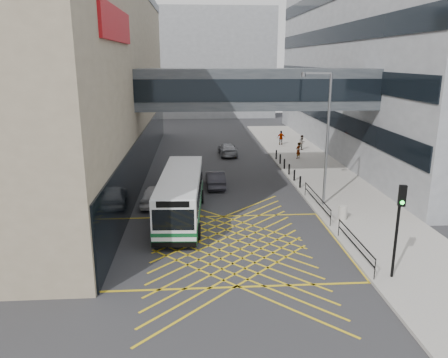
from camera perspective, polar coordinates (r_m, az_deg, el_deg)
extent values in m
plane|color=#333335|center=(23.74, 0.66, -8.63)|extent=(120.00, 120.00, 0.00)
cube|color=black|center=(38.63, -10.09, 3.69)|extent=(0.10, 41.50, 4.00)
cube|color=#AB1016|center=(26.03, -13.89, 19.01)|extent=(0.18, 9.00, 1.80)
cube|color=gray|center=(52.38, 26.42, 14.19)|extent=(24.00, 44.00, 20.00)
cube|color=black|center=(47.97, 12.88, 8.20)|extent=(0.10, 43.50, 1.60)
cube|color=black|center=(47.66, 13.17, 12.97)|extent=(0.10, 43.50, 1.60)
cube|color=black|center=(47.69, 13.48, 17.77)|extent=(0.10, 43.50, 1.60)
cube|color=gray|center=(81.63, -4.19, 14.85)|extent=(28.00, 16.00, 18.00)
cube|color=#3A3F44|center=(34.02, 4.22, 11.69)|extent=(20.00, 4.00, 3.00)
cube|color=black|center=(32.03, 4.73, 11.45)|extent=(19.50, 0.06, 1.60)
cube|color=black|center=(36.02, 3.77, 11.89)|extent=(19.50, 0.06, 1.60)
cube|color=#A7A299|center=(39.34, 12.09, 0.92)|extent=(6.00, 54.00, 0.16)
cube|color=gold|center=(23.74, 0.66, -8.62)|extent=(12.00, 9.00, 0.01)
cube|color=white|center=(27.18, -5.64, -2.00)|extent=(2.81, 10.31, 2.51)
cube|color=#0F4D24|center=(27.53, -5.58, -4.18)|extent=(2.85, 10.35, 0.32)
cube|color=#0F4D24|center=(27.37, -5.61, -3.21)|extent=(2.87, 10.35, 0.20)
cube|color=black|center=(27.62, -5.57, -1.01)|extent=(2.81, 9.02, 0.97)
cube|color=black|center=(22.31, -6.65, -5.32)|extent=(2.14, 0.18, 1.11)
cube|color=black|center=(22.02, -6.72, -3.31)|extent=(1.67, 0.14, 0.32)
cube|color=white|center=(26.84, -5.71, 0.57)|extent=(2.79, 10.22, 0.09)
cube|color=black|center=(22.80, -6.55, -8.51)|extent=(2.32, 0.21, 0.28)
cube|color=black|center=(32.38, -4.90, -1.19)|extent=(2.32, 0.21, 0.28)
cylinder|color=black|center=(24.55, -8.91, -6.81)|extent=(0.30, 0.94, 0.93)
cylinder|color=black|center=(24.35, -3.41, -6.84)|extent=(0.30, 0.94, 0.93)
cylinder|color=black|center=(30.45, -7.36, -2.34)|extent=(0.30, 0.94, 0.93)
cylinder|color=black|center=(30.28, -2.95, -2.33)|extent=(0.30, 0.94, 0.93)
imported|color=silver|center=(30.32, -8.94, -2.02)|extent=(2.22, 4.53, 1.39)
imported|color=#232227|center=(34.03, -1.14, 0.00)|extent=(1.72, 4.16, 1.29)
imported|color=gray|center=(45.43, 0.47, 3.94)|extent=(1.99, 4.34, 1.33)
cylinder|color=black|center=(20.88, 21.53, -7.26)|extent=(0.15, 0.15, 3.69)
cube|color=black|center=(19.99, 22.26, -2.03)|extent=(0.34, 0.25, 0.92)
sphere|color=#19E533|center=(19.97, 22.26, -2.87)|extent=(0.20, 0.20, 0.17)
cylinder|color=slate|center=(29.40, 13.33, 4.82)|extent=(0.22, 0.22, 8.65)
cube|color=slate|center=(28.98, 12.11, 13.37)|extent=(1.68, 0.65, 0.11)
cylinder|color=slate|center=(29.03, 10.35, 13.29)|extent=(0.38, 0.38, 0.27)
cylinder|color=#ADA89E|center=(27.76, 15.24, -4.24)|extent=(0.51, 0.51, 0.88)
cube|color=black|center=(22.81, 16.81, -7.33)|extent=(0.05, 5.00, 0.05)
cube|color=black|center=(22.96, 16.73, -8.26)|extent=(0.05, 5.00, 0.05)
cube|color=black|center=(29.05, 12.07, -2.10)|extent=(0.05, 6.00, 0.05)
cube|color=black|center=(29.17, 12.02, -2.85)|extent=(0.05, 6.00, 0.05)
cylinder|color=black|center=(20.88, 19.11, -11.06)|extent=(0.04, 0.04, 1.00)
cylinder|color=black|center=(25.15, 14.76, -6.13)|extent=(0.04, 0.04, 1.00)
cylinder|color=black|center=(26.48, 13.75, -4.96)|extent=(0.04, 0.04, 1.00)
cylinder|color=black|center=(31.94, 10.58, -1.26)|extent=(0.04, 0.04, 1.00)
cylinder|color=black|center=(33.84, 9.92, -0.38)|extent=(0.14, 0.14, 0.90)
cylinder|color=black|center=(35.72, 9.18, 0.49)|extent=(0.14, 0.14, 0.90)
cylinder|color=black|center=(37.61, 8.51, 1.27)|extent=(0.14, 0.14, 0.90)
cylinder|color=black|center=(39.51, 7.90, 1.97)|extent=(0.14, 0.14, 0.90)
cylinder|color=black|center=(41.42, 7.35, 2.61)|extent=(0.14, 0.14, 0.90)
cylinder|color=black|center=(43.34, 6.85, 3.20)|extent=(0.14, 0.14, 0.90)
imported|color=gray|center=(43.80, 9.67, 3.69)|extent=(0.78, 0.76, 1.60)
imported|color=gray|center=(47.99, 10.16, 4.69)|extent=(0.92, 0.80, 1.62)
imported|color=gray|center=(50.75, 7.46, 5.36)|extent=(0.96, 0.48, 1.60)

